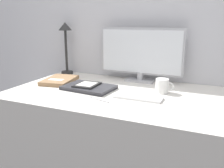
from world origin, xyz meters
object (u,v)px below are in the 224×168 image
ereader (87,85)px  notebook (60,80)px  desk_lamp (66,38)px  coffee_mug (162,86)px  pen (99,99)px  monitor (141,54)px  laptop (89,87)px  keyboard (138,97)px

ereader → notebook: size_ratio=0.54×
desk_lamp → coffee_mug: size_ratio=3.65×
pen → ereader: bearing=134.7°
ereader → desk_lamp: (-0.37, 0.33, 0.26)m
notebook → monitor: bearing=26.3°
ereader → laptop: bearing=-16.2°
monitor → coffee_mug: (0.21, -0.23, -0.16)m
monitor → notebook: 0.61m
notebook → coffee_mug: bearing=2.4°
laptop → ereader: 0.02m
keyboard → coffee_mug: size_ratio=2.44×
monitor → pen: bearing=-98.9°
monitor → ereader: (-0.26, -0.33, -0.17)m
notebook → coffee_mug: size_ratio=2.70×
desk_lamp → coffee_mug: desk_lamp is taller
ereader → monitor: bearing=52.3°
laptop → pen: 0.24m
desk_lamp → pen: desk_lamp is taller
monitor → desk_lamp: desk_lamp is taller
monitor → desk_lamp: size_ratio=1.46×
monitor → coffee_mug: 0.35m
pen → keyboard: bearing=31.5°
keyboard → monitor: bearing=105.8°
notebook → pen: size_ratio=2.21×
monitor → desk_lamp: 0.63m
monitor → coffee_mug: bearing=-46.7°
coffee_mug → pen: 0.41m
laptop → ereader: (-0.02, 0.00, 0.02)m
desk_lamp → pen: (0.55, -0.51, -0.29)m
desk_lamp → notebook: 0.39m
monitor → ereader: monitor is taller
pen → monitor: bearing=81.1°
coffee_mug → pen: (-0.29, -0.28, -0.04)m
notebook → coffee_mug: (0.73, 0.03, 0.03)m
coffee_mug → pen: size_ratio=0.82×
monitor → pen: (-0.08, -0.51, -0.20)m
desk_lamp → notebook: (0.11, -0.26, -0.28)m
monitor → ereader: bearing=-127.7°
keyboard → laptop: (-0.35, 0.06, 0.00)m
keyboard → notebook: bearing=168.0°
ereader → desk_lamp: desk_lamp is taller
keyboard → notebook: (-0.63, 0.13, 0.01)m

